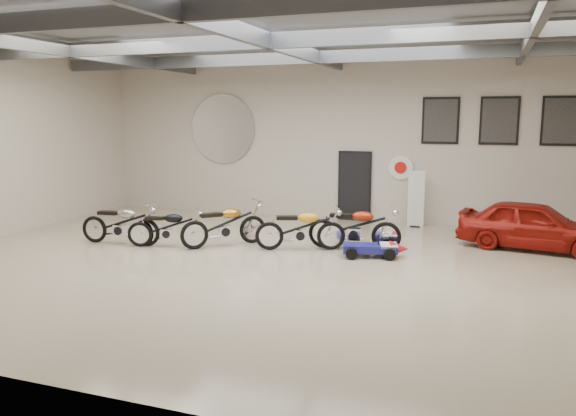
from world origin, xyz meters
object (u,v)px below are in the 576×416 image
(motorcycle_silver, at_px, (120,223))
(motorcycle_gold, at_px, (224,224))
(motorcycle_black, at_px, (167,227))
(vintage_car, at_px, (534,225))
(banner_stand, at_px, (416,198))
(go_kart, at_px, (376,245))
(motorcycle_red, at_px, (354,226))
(motorcycle_yellow, at_px, (300,228))

(motorcycle_silver, height_order, motorcycle_gold, motorcycle_gold)
(motorcycle_black, bearing_deg, motorcycle_gold, 3.58)
(vintage_car, bearing_deg, motorcycle_black, 117.86)
(banner_stand, height_order, vintage_car, banner_stand)
(motorcycle_silver, relative_size, vintage_car, 0.61)
(banner_stand, xyz_separation_m, go_kart, (-0.42, -3.93, -0.59))
(motorcycle_gold, distance_m, vintage_car, 7.61)
(motorcycle_black, distance_m, motorcycle_red, 4.65)
(vintage_car, bearing_deg, go_kart, 130.50)
(go_kart, bearing_deg, motorcycle_black, 173.68)
(motorcycle_silver, relative_size, motorcycle_red, 0.97)
(motorcycle_silver, xyz_separation_m, motorcycle_yellow, (4.50, 0.96, 0.00))
(go_kart, bearing_deg, motorcycle_silver, 173.54)
(go_kart, bearing_deg, motorcycle_red, 123.59)
(motorcycle_silver, bearing_deg, motorcycle_red, 9.92)
(motorcycle_black, relative_size, go_kart, 1.27)
(motorcycle_black, bearing_deg, go_kart, -10.68)
(go_kart, bearing_deg, motorcycle_gold, 168.39)
(banner_stand, xyz_separation_m, motorcycle_gold, (-4.21, -4.11, -0.29))
(motorcycle_silver, distance_m, motorcycle_yellow, 4.60)
(motorcycle_silver, bearing_deg, motorcycle_black, 2.90)
(motorcycle_silver, height_order, motorcycle_red, motorcycle_red)
(motorcycle_gold, bearing_deg, vintage_car, -28.66)
(banner_stand, distance_m, motorcycle_gold, 5.89)
(motorcycle_black, height_order, motorcycle_yellow, motorcycle_yellow)
(motorcycle_silver, height_order, motorcycle_yellow, same)
(banner_stand, relative_size, motorcycle_black, 0.89)
(banner_stand, xyz_separation_m, motorcycle_silver, (-6.79, -4.82, -0.31))
(motorcycle_yellow, xyz_separation_m, vintage_car, (5.34, 1.99, 0.05))
(motorcycle_yellow, bearing_deg, banner_stand, 39.47)
(vintage_car, bearing_deg, motorcycle_yellow, 120.30)
(banner_stand, bearing_deg, motorcycle_gold, -137.64)
(motorcycle_black, distance_m, go_kart, 5.16)
(motorcycle_gold, bearing_deg, motorcycle_black, 156.54)
(motorcycle_silver, height_order, go_kart, motorcycle_silver)
(motorcycle_silver, bearing_deg, vintage_car, 12.15)
(motorcycle_gold, relative_size, go_kart, 1.44)
(motorcycle_black, bearing_deg, banner_stand, 21.32)
(motorcycle_gold, xyz_separation_m, vintage_car, (7.27, 2.25, 0.03))
(motorcycle_black, bearing_deg, motorcycle_yellow, -4.97)
(motorcycle_red, xyz_separation_m, go_kart, (0.65, -0.58, -0.30))
(motorcycle_silver, bearing_deg, motorcycle_gold, 10.78)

